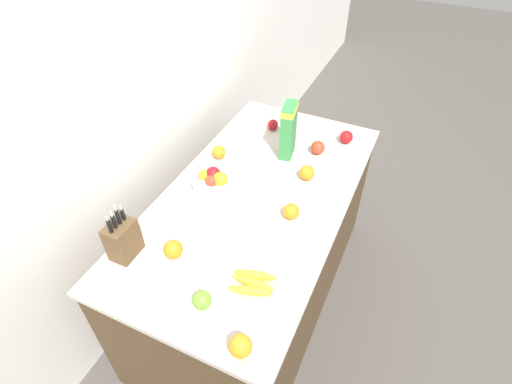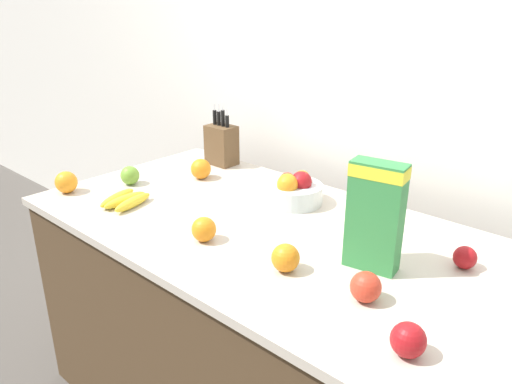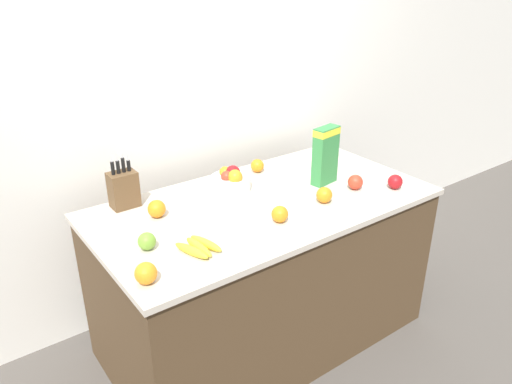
{
  "view_description": "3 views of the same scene",
  "coord_description": "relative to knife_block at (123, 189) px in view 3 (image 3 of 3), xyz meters",
  "views": [
    {
      "loc": [
        -1.42,
        -0.66,
        2.31
      ],
      "look_at": [
        -0.06,
        -0.02,
        0.96
      ],
      "focal_mm": 28.0,
      "sensor_mm": 36.0,
      "label": 1
    },
    {
      "loc": [
        1.03,
        -1.19,
        1.63
      ],
      "look_at": [
        -0.08,
        0.03,
        0.98
      ],
      "focal_mm": 35.0,
      "sensor_mm": 36.0,
      "label": 2
    },
    {
      "loc": [
        -1.41,
        -1.86,
        2.02
      ],
      "look_at": [
        -0.03,
        0.03,
        0.93
      ],
      "focal_mm": 35.0,
      "sensor_mm": 36.0,
      "label": 3
    }
  ],
  "objects": [
    {
      "name": "ground_plane",
      "position": [
        0.61,
        -0.37,
        -0.98
      ],
      "size": [
        14.0,
        14.0,
        0.0
      ],
      "primitive_type": "plane",
      "color": "#514C47"
    },
    {
      "name": "wall_back",
      "position": [
        0.61,
        0.31,
        0.32
      ],
      "size": [
        9.0,
        0.06,
        2.6
      ],
      "color": "silver",
      "rests_on": "ground_plane"
    },
    {
      "name": "counter",
      "position": [
        0.61,
        -0.37,
        -0.54
      ],
      "size": [
        1.78,
        0.93,
        0.88
      ],
      "color": "#4C3823",
      "rests_on": "ground_plane"
    },
    {
      "name": "knife_block",
      "position": [
        0.0,
        0.0,
        0.0
      ],
      "size": [
        0.14,
        0.1,
        0.3
      ],
      "color": "brown",
      "rests_on": "counter"
    },
    {
      "name": "cereal_box",
      "position": [
        1.02,
        -0.38,
        0.08
      ],
      "size": [
        0.16,
        0.09,
        0.32
      ],
      "rotation": [
        0.0,
        0.0,
        0.16
      ],
      "color": "#338442",
      "rests_on": "counter"
    },
    {
      "name": "fruit_bowl",
      "position": [
        0.55,
        -0.15,
        -0.04
      ],
      "size": [
        0.22,
        0.22,
        0.13
      ],
      "color": "silver",
      "rests_on": "counter"
    },
    {
      "name": "banana_bunch",
      "position": [
        0.08,
        -0.6,
        -0.08
      ],
      "size": [
        0.17,
        0.21,
        0.04
      ],
      "rotation": [
        0.0,
        0.0,
        4.89
      ],
      "color": "yellow",
      "rests_on": "counter"
    },
    {
      "name": "apple_front",
      "position": [
        1.23,
        -0.2,
        -0.06
      ],
      "size": [
        0.07,
        0.07,
        0.07
      ],
      "primitive_type": "sphere",
      "color": "#A31419",
      "rests_on": "counter"
    },
    {
      "name": "apple_leftmost",
      "position": [
        1.28,
        -0.67,
        -0.06
      ],
      "size": [
        0.08,
        0.08,
        0.08
      ],
      "primitive_type": "sphere",
      "color": "#A31419",
      "rests_on": "counter"
    },
    {
      "name": "apple_by_knife_block",
      "position": [
        1.1,
        -0.54,
        -0.06
      ],
      "size": [
        0.08,
        0.08,
        0.08
      ],
      "primitive_type": "sphere",
      "color": "red",
      "rests_on": "counter"
    },
    {
      "name": "apple_near_bananas",
      "position": [
        -0.09,
        -0.45,
        -0.06
      ],
      "size": [
        0.08,
        0.08,
        0.08
      ],
      "primitive_type": "sphere",
      "color": "#6B9E33",
      "rests_on": "counter"
    },
    {
      "name": "orange_mid_left",
      "position": [
        -0.2,
        -0.68,
        -0.05
      ],
      "size": [
        0.09,
        0.09,
        0.09
      ],
      "primitive_type": "sphere",
      "color": "orange",
      "rests_on": "counter"
    },
    {
      "name": "orange_by_cereal",
      "position": [
        0.85,
        -0.56,
        -0.05
      ],
      "size": [
        0.08,
        0.08,
        0.08
      ],
      "primitive_type": "sphere",
      "color": "orange",
      "rests_on": "counter"
    },
    {
      "name": "orange_front_center",
      "position": [
        0.81,
        -0.03,
        -0.06
      ],
      "size": [
        0.08,
        0.08,
        0.08
      ],
      "primitive_type": "sphere",
      "color": "orange",
      "rests_on": "counter"
    },
    {
      "name": "orange_near_bowl",
      "position": [
        0.53,
        -0.59,
        -0.06
      ],
      "size": [
        0.08,
        0.08,
        0.08
      ],
      "primitive_type": "sphere",
      "color": "orange",
      "rests_on": "counter"
    },
    {
      "name": "orange_front_right",
      "position": [
        0.08,
        -0.2,
        -0.05
      ],
      "size": [
        0.09,
        0.09,
        0.09
      ],
      "primitive_type": "sphere",
      "color": "orange",
      "rests_on": "counter"
    }
  ]
}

